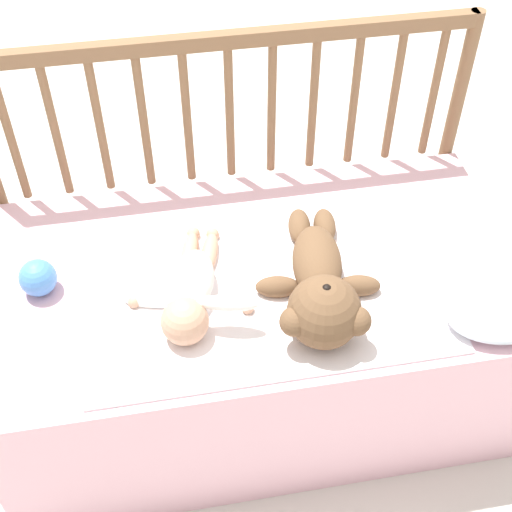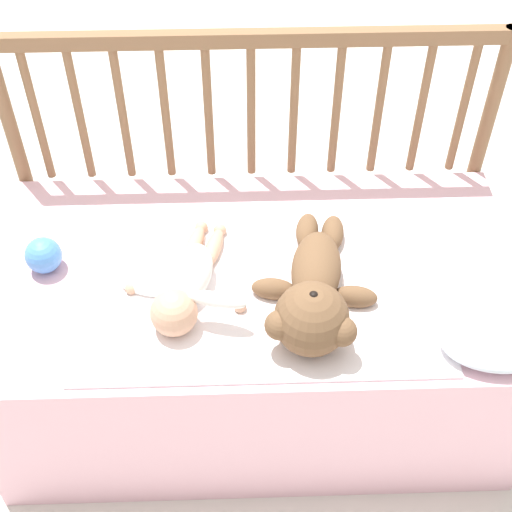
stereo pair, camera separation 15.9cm
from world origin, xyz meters
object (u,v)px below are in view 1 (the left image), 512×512
small_pillow (503,313)px  teddy_bear (321,288)px  toy_ball (38,278)px  baby (191,291)px

small_pillow → teddy_bear: bearing=163.8°
teddy_bear → small_pillow: bearing=-16.2°
toy_ball → small_pillow: bearing=-15.2°
teddy_bear → baby: size_ratio=1.24×
teddy_bear → toy_ball: teddy_bear is taller
baby → teddy_bear: bearing=-12.0°
baby → toy_ball: bearing=163.2°
teddy_bear → toy_ball: (-0.60, 0.16, -0.02)m
small_pillow → baby: bearing=165.5°
teddy_bear → baby: bearing=168.0°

